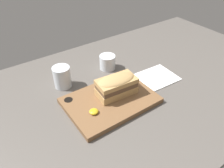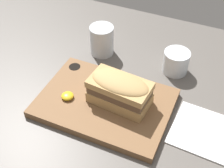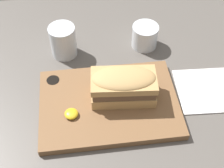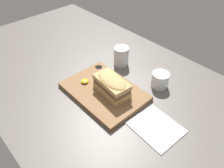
% 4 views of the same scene
% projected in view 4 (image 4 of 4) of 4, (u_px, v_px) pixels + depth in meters
% --- Properties ---
extents(dining_table, '(1.88, 0.91, 0.02)m').
position_uv_depth(dining_table, '(111.00, 91.00, 0.96)').
color(dining_table, '#56514C').
rests_on(dining_table, ground).
extents(serving_board, '(0.34, 0.24, 0.02)m').
position_uv_depth(serving_board, '(104.00, 91.00, 0.93)').
color(serving_board, brown).
rests_on(serving_board, dining_table).
extents(sandwich, '(0.16, 0.09, 0.08)m').
position_uv_depth(sandwich, '(112.00, 85.00, 0.88)').
color(sandwich, tan).
rests_on(sandwich, serving_board).
extents(mustard_dollop, '(0.03, 0.03, 0.01)m').
position_uv_depth(mustard_dollop, '(85.00, 81.00, 0.96)').
color(mustard_dollop, gold).
rests_on(mustard_dollop, serving_board).
extents(water_glass, '(0.07, 0.07, 0.09)m').
position_uv_depth(water_glass, '(121.00, 57.00, 1.08)').
color(water_glass, silver).
rests_on(water_glass, dining_table).
extents(wine_glass, '(0.08, 0.08, 0.07)m').
position_uv_depth(wine_glass, '(160.00, 80.00, 0.96)').
color(wine_glass, silver).
rests_on(wine_glass, dining_table).
extents(napkin, '(0.18, 0.16, 0.00)m').
position_uv_depth(napkin, '(156.00, 127.00, 0.80)').
color(napkin, white).
rests_on(napkin, dining_table).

